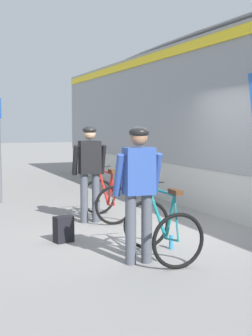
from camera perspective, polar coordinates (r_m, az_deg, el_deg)
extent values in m
plane|color=gray|center=(7.86, 4.93, -7.75)|extent=(80.00, 80.00, 0.00)
cube|color=yellow|center=(9.22, 10.91, 15.51)|extent=(0.04, 18.88, 0.20)
cylinder|color=#4C515B|center=(5.89, 0.59, -7.69)|extent=(0.14, 0.14, 0.90)
cylinder|color=#4C515B|center=(5.97, 2.59, -7.53)|extent=(0.14, 0.14, 0.90)
cube|color=#2D4C9E|center=(5.81, 1.62, -0.38)|extent=(0.40, 0.27, 0.60)
cylinder|color=#2D4C9E|center=(5.76, -0.94, -0.92)|extent=(0.11, 0.26, 0.56)
cylinder|color=#2D4C9E|center=(5.95, 3.83, -0.74)|extent=(0.11, 0.26, 0.56)
sphere|color=#9E7051|center=(5.78, 1.63, 3.87)|extent=(0.22, 0.22, 0.22)
ellipsoid|color=black|center=(5.78, 1.63, 4.47)|extent=(0.27, 0.29, 0.14)
cylinder|color=#4C515B|center=(8.38, -5.23, -3.79)|extent=(0.14, 0.14, 0.90)
cylinder|color=#4C515B|center=(8.44, -3.78, -3.72)|extent=(0.14, 0.14, 0.90)
cube|color=black|center=(8.32, -4.54, 1.34)|extent=(0.40, 0.27, 0.60)
cylinder|color=black|center=(8.31, -6.34, 0.97)|extent=(0.11, 0.26, 0.56)
cylinder|color=black|center=(8.44, -2.90, 1.07)|extent=(0.11, 0.26, 0.56)
sphere|color=tan|center=(8.31, -4.56, 4.30)|extent=(0.22, 0.22, 0.22)
ellipsoid|color=black|center=(8.31, -4.57, 4.72)|extent=(0.27, 0.29, 0.14)
torus|color=black|center=(6.66, 2.58, -7.01)|extent=(0.71, 0.09, 0.71)
torus|color=black|center=(5.75, 6.53, -9.02)|extent=(0.71, 0.09, 0.71)
cylinder|color=#197A7F|center=(6.29, 3.84, -5.44)|extent=(0.08, 0.65, 0.63)
cylinder|color=#197A7F|center=(6.13, 4.31, -2.87)|extent=(0.09, 0.85, 0.04)
cylinder|color=#197A7F|center=(5.91, 5.52, -6.16)|extent=(0.06, 0.28, 0.62)
cylinder|color=#197A7F|center=(5.92, 5.75, -8.88)|extent=(0.05, 0.36, 0.08)
cylinder|color=#197A7F|center=(5.75, 6.29, -6.22)|extent=(0.03, 0.14, 0.56)
cylinder|color=#197A7F|center=(6.58, 2.68, -4.71)|extent=(0.04, 0.08, 0.55)
cylinder|color=black|center=(6.51, 2.77, -1.84)|extent=(0.48, 0.05, 0.02)
cube|color=#4C2D19|center=(5.72, 6.19, -2.98)|extent=(0.11, 0.25, 0.06)
torus|color=black|center=(9.17, -3.45, -3.59)|extent=(0.71, 0.10, 0.71)
torus|color=black|center=(8.21, -1.49, -4.64)|extent=(0.71, 0.10, 0.71)
cylinder|color=red|center=(8.80, -2.82, -2.34)|extent=(0.09, 0.65, 0.63)
cylinder|color=red|center=(8.65, -2.61, -0.46)|extent=(0.10, 0.85, 0.04)
cylinder|color=red|center=(8.39, -2.00, -2.71)|extent=(0.06, 0.28, 0.62)
cylinder|color=red|center=(8.38, -1.87, -4.62)|extent=(0.05, 0.36, 0.08)
cylinder|color=red|center=(8.22, -1.62, -2.69)|extent=(0.03, 0.14, 0.56)
cylinder|color=red|center=(9.11, -3.42, -1.91)|extent=(0.04, 0.08, 0.55)
cylinder|color=black|center=(9.05, -3.39, 0.18)|extent=(0.48, 0.06, 0.02)
cube|color=#4C2D19|center=(8.21, -1.69, -0.41)|extent=(0.12, 0.25, 0.06)
cube|color=black|center=(7.09, -7.80, -7.56)|extent=(0.31, 0.24, 0.40)
cylinder|color=#338CCC|center=(6.71, 5.67, -9.18)|extent=(0.07, 0.07, 0.20)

